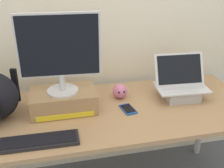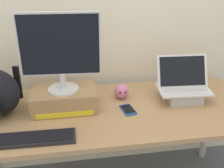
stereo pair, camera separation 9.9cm
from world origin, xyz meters
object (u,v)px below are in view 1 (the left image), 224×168
object	(u,v)px
open_laptop	(181,89)
plush_toy	(120,91)
external_keyboard	(39,141)
toner_box_yellow	(64,101)
desktop_monitor	(59,52)
cell_phone	(128,109)

from	to	relation	value
open_laptop	plush_toy	distance (m)	0.42
open_laptop	external_keyboard	world-z (taller)	open_laptop
external_keyboard	toner_box_yellow	bearing A→B (deg)	65.69
toner_box_yellow	plush_toy	xyz separation A→B (m)	(0.39, 0.08, -0.01)
toner_box_yellow	plush_toy	bearing A→B (deg)	11.39
desktop_monitor	external_keyboard	size ratio (longest dim) A/B	1.15
open_laptop	desktop_monitor	bearing A→B (deg)	-176.47
cell_phone	toner_box_yellow	bearing A→B (deg)	155.82
cell_phone	desktop_monitor	bearing A→B (deg)	155.99
cell_phone	plush_toy	world-z (taller)	plush_toy
open_laptop	cell_phone	distance (m)	0.41
open_laptop	plush_toy	bearing A→B (deg)	172.42
open_laptop	cell_phone	size ratio (longest dim) A/B	2.53
toner_box_yellow	open_laptop	world-z (taller)	open_laptop
desktop_monitor	cell_phone	xyz separation A→B (m)	(0.40, -0.09, -0.38)
cell_phone	plush_toy	distance (m)	0.18
cell_phone	plush_toy	bearing A→B (deg)	82.72
desktop_monitor	cell_phone	world-z (taller)	desktop_monitor
desktop_monitor	toner_box_yellow	bearing A→B (deg)	88.47
toner_box_yellow	open_laptop	distance (m)	0.80
open_laptop	plush_toy	xyz separation A→B (m)	(-0.41, 0.08, -0.01)
plush_toy	desktop_monitor	bearing A→B (deg)	-168.45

